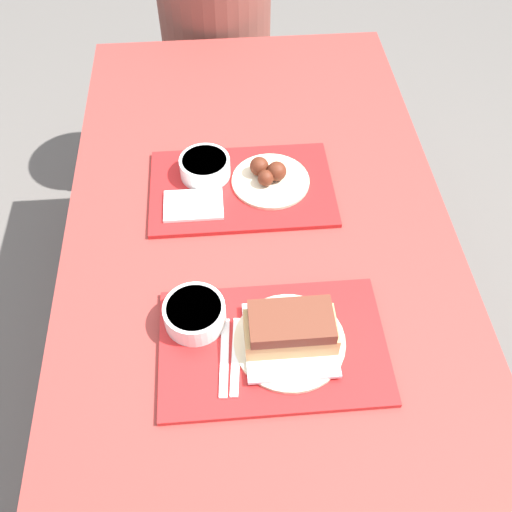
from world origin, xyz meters
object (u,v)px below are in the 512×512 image
object	(u,v)px
wings_plate_far	(269,176)
tray_near	(272,346)
person_seated_across	(214,5)
brisket_sandwich_plate	(290,333)
tray_far	(242,188)
bowl_coleslaw_near	(195,313)
bowl_coleslaw_far	(205,166)

from	to	relation	value
wings_plate_far	tray_near	bearing A→B (deg)	-94.65
tray_near	person_seated_across	bearing A→B (deg)	92.88
tray_near	brisket_sandwich_plate	xyz separation A→B (m)	(0.03, 0.00, 0.04)
tray_far	person_seated_across	world-z (taller)	person_seated_across
tray_far	brisket_sandwich_plate	world-z (taller)	brisket_sandwich_plate
bowl_coleslaw_near	bowl_coleslaw_far	world-z (taller)	same
bowl_coleslaw_far	person_seated_across	world-z (taller)	person_seated_across
tray_near	bowl_coleslaw_near	world-z (taller)	bowl_coleslaw_near
tray_near	tray_far	xyz separation A→B (m)	(-0.03, 0.45, 0.00)
wings_plate_far	person_seated_across	bearing A→B (deg)	96.71
tray_near	bowl_coleslaw_far	size ratio (longest dim) A/B	3.60
tray_far	bowl_coleslaw_near	world-z (taller)	bowl_coleslaw_near
brisket_sandwich_plate	person_seated_across	bearing A→B (deg)	94.34
tray_far	bowl_coleslaw_far	bearing A→B (deg)	150.65
wings_plate_far	person_seated_across	world-z (taller)	person_seated_across
tray_near	person_seated_across	xyz separation A→B (m)	(-0.07, 1.35, -0.01)
tray_near	bowl_coleslaw_near	distance (m)	0.17
tray_far	bowl_coleslaw_near	size ratio (longest dim) A/B	3.60
bowl_coleslaw_near	person_seated_across	size ratio (longest dim) A/B	0.17
bowl_coleslaw_near	brisket_sandwich_plate	size ratio (longest dim) A/B	0.56
bowl_coleslaw_far	person_seated_across	xyz separation A→B (m)	(0.05, 0.86, -0.04)
brisket_sandwich_plate	wings_plate_far	distance (m)	0.46
bowl_coleslaw_near	person_seated_across	xyz separation A→B (m)	(0.08, 1.29, -0.04)
bowl_coleslaw_far	wings_plate_far	bearing A→B (deg)	-13.28
bowl_coleslaw_far	person_seated_across	size ratio (longest dim) A/B	0.17
tray_far	brisket_sandwich_plate	xyz separation A→B (m)	(0.07, -0.44, 0.04)
brisket_sandwich_plate	bowl_coleslaw_far	distance (m)	0.52
bowl_coleslaw_far	brisket_sandwich_plate	bearing A→B (deg)	-72.74
bowl_coleslaw_near	brisket_sandwich_plate	world-z (taller)	brisket_sandwich_plate
tray_near	bowl_coleslaw_far	distance (m)	0.51
bowl_coleslaw_far	wings_plate_far	xyz separation A→B (m)	(0.16, -0.04, -0.01)
brisket_sandwich_plate	tray_far	bearing A→B (deg)	98.44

